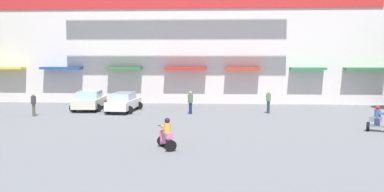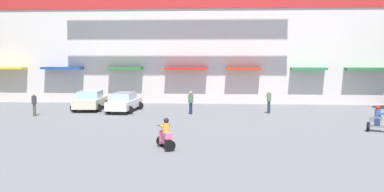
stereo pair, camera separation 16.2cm
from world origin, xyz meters
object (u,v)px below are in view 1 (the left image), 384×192
parked_car_0 (90,100)px  pedestrian_0 (34,103)px  pedestrian_2 (190,101)px  scooter_rider_2 (167,136)px  scooter_rider_8 (379,121)px  pedestrian_1 (268,100)px  parked_car_1 (124,102)px

parked_car_0 → pedestrian_0: pedestrian_0 is taller
parked_car_0 → pedestrian_2: bearing=-12.9°
scooter_rider_2 → scooter_rider_8: size_ratio=0.97×
scooter_rider_8 → pedestrian_1: size_ratio=0.91×
pedestrian_2 → scooter_rider_2: bearing=-91.3°
pedestrian_0 → parked_car_1: bearing=26.5°
parked_car_0 → scooter_rider_8: 20.74m
parked_car_0 → scooter_rider_2: (7.68, -13.61, -0.14)m
scooter_rider_8 → pedestrian_0: bearing=167.7°
parked_car_0 → scooter_rider_2: parked_car_0 is taller
pedestrian_0 → pedestrian_2: 10.97m
pedestrian_1 → pedestrian_2: bearing=-172.5°
parked_car_1 → scooter_rider_8: (16.10, -7.60, -0.10)m
parked_car_0 → pedestrian_0: size_ratio=2.68×
parked_car_1 → parked_car_0: bearing=164.3°
pedestrian_2 → pedestrian_1: bearing=7.5°
parked_car_0 → pedestrian_2: 8.15m
parked_car_1 → pedestrian_0: (-5.72, -2.86, 0.19)m
pedestrian_0 → pedestrian_1: size_ratio=0.97×
scooter_rider_8 → pedestrian_0: (-21.83, 4.75, 0.29)m
scooter_rider_8 → pedestrian_2: (-11.01, 6.59, 0.32)m
scooter_rider_8 → pedestrian_2: bearing=149.1°
parked_car_0 → pedestrian_1: size_ratio=2.61×
pedestrian_1 → pedestrian_2: 5.70m
scooter_rider_8 → pedestrian_1: (-5.36, 7.34, 0.32)m
parked_car_0 → pedestrian_1: 13.64m
parked_car_1 → scooter_rider_8: bearing=-25.3°
scooter_rider_2 → pedestrian_2: (0.26, 11.80, 0.34)m
pedestrian_0 → pedestrian_1: 16.67m
parked_car_1 → pedestrian_2: size_ratio=2.70×
pedestrian_2 → scooter_rider_8: bearing=-30.9°
scooter_rider_8 → scooter_rider_2: bearing=-155.2°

